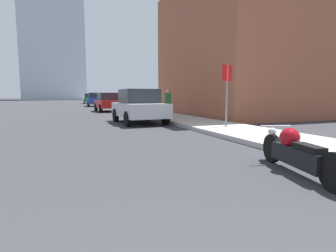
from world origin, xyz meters
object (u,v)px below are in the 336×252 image
at_px(motorcycle, 296,152).
at_px(parked_car_silver, 139,106).
at_px(pedestrian, 168,103).
at_px(parked_car_blue, 95,100).
at_px(stop_sign, 227,85).
at_px(parked_car_red, 108,102).
at_px(parked_car_green, 89,99).

relative_size(motorcycle, parked_car_silver, 0.57).
bearing_deg(pedestrian, parked_car_blue, 96.93).
xyz_separation_m(parked_car_silver, stop_sign, (2.46, -3.84, 0.92)).
bearing_deg(motorcycle, parked_car_silver, 106.48).
relative_size(motorcycle, parked_car_red, 0.57).
relative_size(parked_car_silver, pedestrian, 2.52).
relative_size(motorcycle, pedestrian, 1.42).
height_order(motorcycle, parked_car_silver, parked_car_silver).
relative_size(motorcycle, parked_car_blue, 0.53).
bearing_deg(parked_car_red, parked_car_blue, 86.58).
bearing_deg(parked_car_red, pedestrian, -76.09).
height_order(parked_car_silver, parked_car_green, parked_car_green).
bearing_deg(parked_car_silver, parked_car_red, 87.74).
distance_m(parked_car_green, stop_sign, 39.01).
relative_size(parked_car_red, stop_sign, 1.65).
bearing_deg(parked_car_red, parked_car_green, 86.01).
bearing_deg(parked_car_blue, pedestrian, -80.90).
xyz_separation_m(parked_car_red, parked_car_blue, (0.04, 11.93, 0.05)).
xyz_separation_m(parked_car_silver, pedestrian, (2.37, 2.27, 0.11)).
relative_size(parked_car_red, pedestrian, 2.50).
bearing_deg(pedestrian, parked_car_red, 107.15).
xyz_separation_m(motorcycle, parked_car_green, (-0.13, 44.24, 0.48)).
bearing_deg(parked_car_red, stop_sign, -83.00).
distance_m(parked_car_blue, pedestrian, 20.02).
height_order(parked_car_blue, stop_sign, stop_sign).
height_order(parked_car_red, parked_car_blue, parked_car_blue).
bearing_deg(parked_car_blue, parked_car_green, 90.91).
height_order(motorcycle, parked_car_red, parked_car_red).
relative_size(parked_car_green, stop_sign, 1.98).
distance_m(parked_car_green, pedestrian, 32.89).
height_order(motorcycle, parked_car_blue, parked_car_blue).
distance_m(parked_car_red, parked_car_blue, 11.93).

